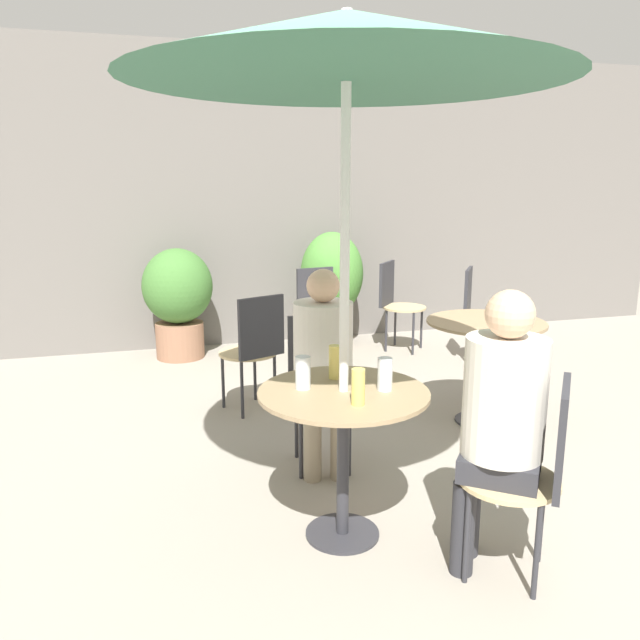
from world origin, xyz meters
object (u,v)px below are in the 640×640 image
(bistro_chair_2, at_px, (255,343))
(bistro_chair_5, at_px, (395,298))
(bistro_chair_3, at_px, (319,307))
(beer_glass_0, at_px, (358,387))
(cafe_table_near, at_px, (343,420))
(beer_glass_3, at_px, (303,373))
(bistro_chair_1, at_px, (320,377))
(seated_person_0, at_px, (500,411))
(bistro_chair_0, at_px, (534,463))
(potted_plant_0, at_px, (178,296))
(beer_glass_2, at_px, (335,362))
(cafe_table_far, at_px, (485,341))
(seated_person_1, at_px, (323,355))
(potted_plant_1, at_px, (332,282))
(umbrella, at_px, (347,47))
(bistro_chair_4, at_px, (478,307))
(beer_glass_1, at_px, (385,374))

(bistro_chair_2, height_order, bistro_chair_5, same)
(bistro_chair_3, height_order, beer_glass_0, beer_glass_0)
(cafe_table_near, relative_size, beer_glass_3, 5.15)
(bistro_chair_1, xyz_separation_m, seated_person_0, (0.42, -1.29, 0.21))
(beer_glass_0, xyz_separation_m, beer_glass_3, (-0.18, 0.27, -0.00))
(bistro_chair_0, bearing_deg, seated_person_0, -90.00)
(seated_person_0, bearing_deg, potted_plant_0, -125.42)
(bistro_chair_1, distance_m, potted_plant_0, 2.67)
(bistro_chair_0, relative_size, bistro_chair_1, 1.00)
(beer_glass_2, bearing_deg, cafe_table_far, 33.85)
(bistro_chair_2, relative_size, bistro_chair_5, 1.00)
(bistro_chair_0, bearing_deg, beer_glass_3, -87.53)
(beer_glass_0, bearing_deg, seated_person_1, 83.49)
(seated_person_0, relative_size, beer_glass_3, 8.12)
(bistro_chair_2, bearing_deg, beer_glass_2, 73.07)
(bistro_chair_1, relative_size, beer_glass_0, 5.53)
(potted_plant_0, bearing_deg, beer_glass_2, -79.92)
(cafe_table_near, height_order, potted_plant_1, potted_plant_1)
(potted_plant_0, distance_m, umbrella, 3.83)
(beer_glass_0, relative_size, beer_glass_3, 1.04)
(cafe_table_near, distance_m, bistro_chair_1, 0.86)
(bistro_chair_2, height_order, potted_plant_0, potted_plant_0)
(bistro_chair_2, relative_size, beer_glass_0, 5.53)
(seated_person_1, height_order, potted_plant_0, seated_person_1)
(bistro_chair_4, relative_size, seated_person_0, 0.71)
(bistro_chair_2, relative_size, umbrella, 0.38)
(bistro_chair_3, relative_size, beer_glass_0, 5.53)
(seated_person_1, xyz_separation_m, potted_plant_0, (-0.66, 2.73, -0.11))
(cafe_table_far, bearing_deg, potted_plant_1, 100.10)
(beer_glass_3, bearing_deg, bistro_chair_2, 87.90)
(beer_glass_1, relative_size, potted_plant_0, 0.15)
(cafe_table_near, xyz_separation_m, beer_glass_1, (0.19, -0.04, 0.22))
(bistro_chair_4, bearing_deg, seated_person_1, 166.77)
(cafe_table_near, height_order, seated_person_1, seated_person_1)
(cafe_table_near, relative_size, potted_plant_0, 0.75)
(bistro_chair_4, distance_m, potted_plant_0, 2.85)
(bistro_chair_5, bearing_deg, potted_plant_0, 123.88)
(bistro_chair_2, bearing_deg, bistro_chair_1, 83.35)
(beer_glass_3, xyz_separation_m, potted_plant_1, (1.17, 3.36, -0.15))
(cafe_table_near, distance_m, bistro_chair_3, 2.97)
(bistro_chair_2, height_order, potted_plant_1, potted_plant_1)
(bistro_chair_2, distance_m, bistro_chair_4, 2.38)
(bistro_chair_0, xyz_separation_m, beer_glass_1, (-0.48, 0.49, 0.28))
(seated_person_1, height_order, potted_plant_1, seated_person_1)
(potted_plant_0, xyz_separation_m, potted_plant_1, (1.55, 0.02, 0.06))
(seated_person_1, height_order, umbrella, umbrella)
(bistro_chair_0, bearing_deg, umbrella, -90.00)
(bistro_chair_0, height_order, bistro_chair_5, same)
(bistro_chair_3, xyz_separation_m, beer_glass_0, (-0.70, -3.08, 0.29))
(beer_glass_1, height_order, umbrella, umbrella)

